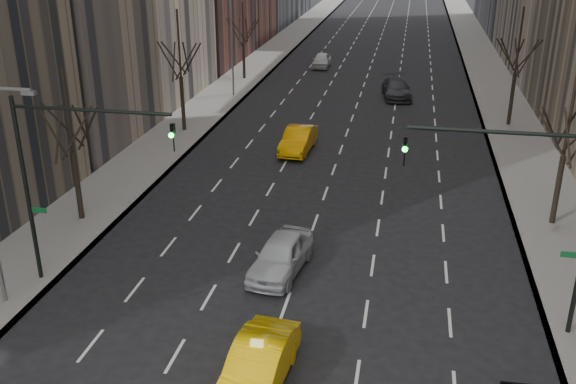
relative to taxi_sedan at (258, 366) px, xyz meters
The scene contains 15 objects.
sidewalk_left 64.23m from the taxi_sedan, 101.04° to the left, with size 4.50×320.00×0.15m, color slate.
sidewalk_right 64.21m from the taxi_sedan, 79.04° to the left, with size 4.50×320.00×0.15m, color slate.
tree_lw_b 16.59m from the taxi_sedan, 137.50° to the left, with size 3.36×3.50×7.82m.
tree_lw_c 29.77m from the taxi_sedan, 114.01° to the left, with size 3.36×3.50×8.74m.
tree_lw_d 46.70m from the taxi_sedan, 104.97° to the left, with size 3.36×3.50×7.36m.
tree_rw_b 19.43m from the taxi_sedan, 51.51° to the left, with size 3.36×3.50×7.82m.
tree_rw_c 35.28m from the taxi_sedan, 70.10° to the left, with size 3.36×3.50×8.74m.
traffic_mast_left 11.44m from the taxi_sedan, 151.18° to the left, with size 6.69×0.39×8.00m.
traffic_mast_right 11.37m from the taxi_sedan, 29.05° to the left, with size 6.69×0.39×8.00m.
streetlight_far 39.86m from the taxi_sedan, 105.97° to the left, with size 2.83×0.22×9.00m.
taxi_sedan is the anchor object (origin of this frame).
silver_sedan_ahead 7.74m from the taxi_sedan, 95.73° to the left, with size 1.94×4.82×1.64m, color #AFB2B7.
far_taxi 24.27m from the taxi_sedan, 96.80° to the left, with size 1.74×4.98×1.64m, color #F7A205.
far_suv_grey 40.59m from the taxi_sedan, 85.51° to the left, with size 2.31×5.67×1.65m, color #2F2F34.
far_car_white 52.80m from the taxi_sedan, 95.73° to the left, with size 1.77×4.40×1.50m, color silver.
Camera 1 is at (4.27, -9.82, 14.19)m, focal length 40.00 mm.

